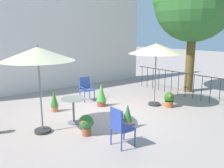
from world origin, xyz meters
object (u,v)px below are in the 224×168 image
at_px(shade_tree, 194,2).
at_px(potted_plant_4, 101,95).
at_px(patio_chair_0, 120,125).
at_px(potted_plant_2, 128,116).
at_px(patio_chair_1, 86,87).
at_px(potted_plant_3, 54,101).
at_px(patio_umbrella_1, 38,55).
at_px(cafe_table_0, 73,106).
at_px(potted_plant_5, 86,124).
at_px(potted_plant_1, 169,99).
at_px(patio_umbrella_0, 156,49).

relative_size(shade_tree, potted_plant_4, 6.75).
bearing_deg(patio_chair_0, shade_tree, 21.21).
height_order(patio_chair_0, potted_plant_2, patio_chair_0).
relative_size(patio_chair_1, potted_plant_3, 1.26).
distance_m(patio_umbrella_1, potted_plant_4, 3.23).
height_order(patio_chair_1, potted_plant_2, patio_chair_1).
xyz_separation_m(cafe_table_0, potted_plant_5, (-0.15, -0.97, -0.20)).
bearing_deg(patio_chair_0, potted_plant_3, 93.02).
xyz_separation_m(potted_plant_3, potted_plant_5, (-0.13, -2.31, -0.06)).
bearing_deg(cafe_table_0, potted_plant_2, -50.47).
xyz_separation_m(shade_tree, cafe_table_0, (-6.16, -0.35, -3.44)).
xyz_separation_m(potted_plant_1, potted_plant_5, (-3.65, -0.27, 0.03)).
distance_m(patio_chair_0, potted_plant_4, 3.22).
bearing_deg(cafe_table_0, patio_umbrella_0, -3.87).
distance_m(patio_umbrella_0, potted_plant_1, 1.87).
bearing_deg(patio_umbrella_1, patio_umbrella_0, -1.91).
distance_m(patio_umbrella_0, patio_chair_0, 3.88).
xyz_separation_m(potted_plant_1, potted_plant_3, (-3.52, 2.04, 0.10)).
relative_size(patio_umbrella_0, potted_plant_2, 3.30).
height_order(patio_umbrella_1, potted_plant_2, patio_umbrella_1).
relative_size(patio_umbrella_1, potted_plant_5, 4.21).
height_order(patio_umbrella_1, potted_plant_1, patio_umbrella_1).
distance_m(shade_tree, potted_plant_1, 4.66).
bearing_deg(potted_plant_2, potted_plant_4, 74.85).
relative_size(cafe_table_0, potted_plant_3, 1.02).
bearing_deg(patio_chair_0, patio_chair_1, 69.98).
distance_m(patio_umbrella_1, potted_plant_2, 2.91).
bearing_deg(potted_plant_3, patio_umbrella_0, -25.60).
height_order(patio_umbrella_1, potted_plant_3, patio_umbrella_1).
bearing_deg(patio_umbrella_0, cafe_table_0, 176.13).
height_order(shade_tree, patio_chair_1, shade_tree).
height_order(patio_umbrella_1, potted_plant_5, patio_umbrella_1).
relative_size(patio_chair_0, potted_plant_3, 1.28).
height_order(patio_chair_0, potted_plant_4, patio_chair_0).
height_order(patio_chair_1, potted_plant_4, patio_chair_1).
relative_size(patio_umbrella_1, potted_plant_3, 3.15).
bearing_deg(potted_plant_1, cafe_table_0, 168.70).
bearing_deg(patio_umbrella_1, potted_plant_5, -46.55).
relative_size(shade_tree, cafe_table_0, 7.44).
relative_size(patio_umbrella_1, potted_plant_1, 4.29).
distance_m(shade_tree, patio_umbrella_0, 3.52).
xyz_separation_m(shade_tree, potted_plant_1, (-2.66, -1.05, -3.68)).
height_order(patio_umbrella_0, potted_plant_5, patio_umbrella_0).
height_order(patio_chair_1, potted_plant_5, patio_chair_1).
distance_m(potted_plant_4, potted_plant_5, 2.56).
bearing_deg(patio_chair_1, shade_tree, -18.70).
relative_size(potted_plant_2, potted_plant_4, 0.84).
bearing_deg(potted_plant_5, patio_umbrella_0, 12.40).
xyz_separation_m(patio_chair_0, potted_plant_5, (-0.30, 1.02, -0.21)).
bearing_deg(potted_plant_5, potted_plant_3, 86.81).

